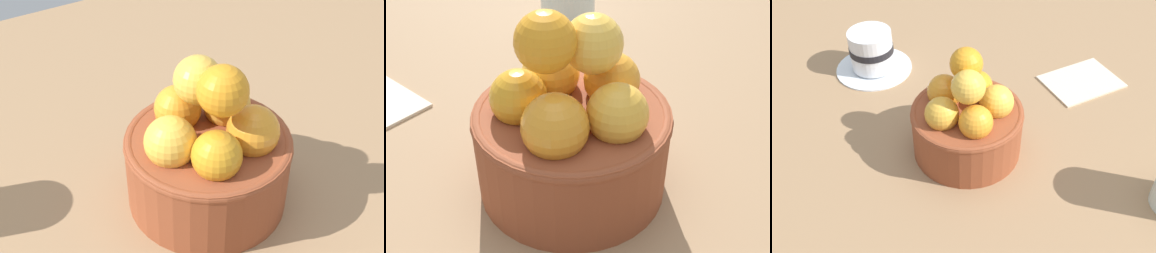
{
  "view_description": "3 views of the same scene",
  "coord_description": "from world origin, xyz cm",
  "views": [
    {
      "loc": [
        21.4,
        30.61,
        37.64
      ],
      "look_at": [
        -0.55,
        -3.54,
        6.05
      ],
      "focal_mm": 50.28,
      "sensor_mm": 36.0,
      "label": 1
    },
    {
      "loc": [
        -28.77,
        13.36,
        29.08
      ],
      "look_at": [
        1.19,
        -1.1,
        4.7
      ],
      "focal_mm": 47.82,
      "sensor_mm": 36.0,
      "label": 2
    },
    {
      "loc": [
        -3.46,
        -47.0,
        47.76
      ],
      "look_at": [
        -0.48,
        -0.88,
        5.19
      ],
      "focal_mm": 43.6,
      "sensor_mm": 36.0,
      "label": 3
    }
  ],
  "objects": [
    {
      "name": "ground_plane",
      "position": [
        0.0,
        0.0,
        -2.3
      ],
      "size": [
        122.63,
        96.03,
        4.59
      ],
      "primitive_type": "cube",
      "color": "#997551"
    },
    {
      "name": "terracotta_bowl",
      "position": [
        -0.03,
        0.01,
        5.46
      ],
      "size": [
        15.32,
        15.32,
        15.64
      ],
      "color": "brown",
      "rests_on": "ground_plane"
    }
  ]
}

